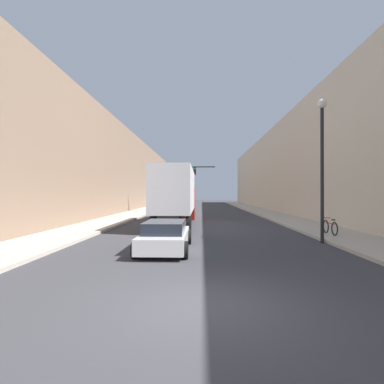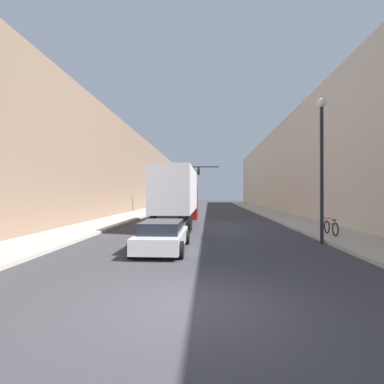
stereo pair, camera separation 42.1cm
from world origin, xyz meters
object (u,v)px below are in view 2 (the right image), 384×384
Objects in this scene: parked_bicycle at (331,228)px; semi_truck at (179,195)px; street_lamp at (322,150)px; sedan_car at (162,236)px; traffic_signal_gantry at (174,179)px.

semi_truck is at bearing 144.16° from parked_bicycle.
parked_bicycle is at bearing 58.68° from street_lamp.
semi_truck reaches higher than sedan_car.
semi_truck is at bearing 132.30° from street_lamp.
street_lamp is at bearing -121.32° from parked_bicycle.
parked_bicycle is at bearing -61.48° from traffic_signal_gantry.
traffic_signal_gantry is at bearing 98.36° from semi_truck.
semi_truck reaches higher than parked_bicycle.
parked_bicycle is at bearing -35.84° from semi_truck.
traffic_signal_gantry is 4.08× the size of parked_bicycle.
sedan_car reaches higher than parked_bicycle.
street_lamp is at bearing 16.07° from sedan_car.
sedan_car is at bearing -87.98° from semi_truck.
semi_truck is 1.83× the size of street_lamp.
semi_truck is 10.54m from sedan_car.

